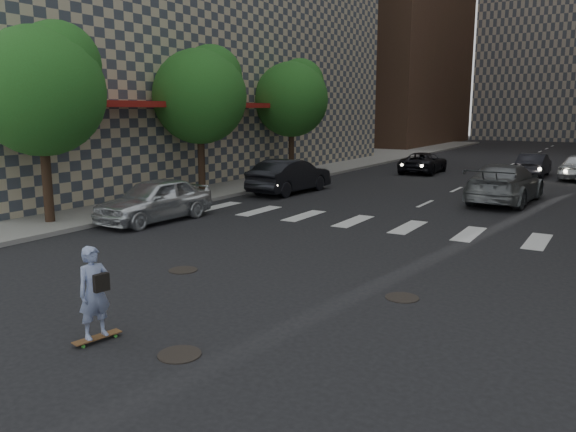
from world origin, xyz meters
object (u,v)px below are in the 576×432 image
object	(u,v)px
silver_sedan	(155,200)
traffic_car_b	(505,183)
traffic_car_a	(290,176)
skateboarder	(95,292)
tree_b	(202,92)
traffic_car_c	(423,163)
traffic_car_e	(534,165)
tree_a	(44,85)
tree_c	(293,96)

from	to	relation	value
silver_sedan	traffic_car_b	world-z (taller)	traffic_car_b
traffic_car_a	skateboarder	bearing A→B (deg)	113.80
tree_b	traffic_car_b	bearing A→B (deg)	22.02
skateboarder	silver_sedan	world-z (taller)	skateboarder
traffic_car_c	traffic_car_e	xyz separation A→B (m)	(6.18, 1.52, 0.04)
silver_sedan	traffic_car_b	distance (m)	14.45
silver_sedan	traffic_car_e	world-z (taller)	silver_sedan
skateboarder	traffic_car_e	world-z (taller)	skateboarder
tree_a	silver_sedan	bearing A→B (deg)	42.92
tree_a	traffic_car_c	bearing A→B (deg)	75.80
tree_c	traffic_car_b	distance (m)	13.16
traffic_car_a	traffic_car_c	distance (m)	12.03
tree_b	traffic_car_e	bearing A→B (deg)	53.36
traffic_car_c	traffic_car_e	world-z (taller)	traffic_car_e
silver_sedan	skateboarder	bearing A→B (deg)	-47.77
traffic_car_a	traffic_car_e	world-z (taller)	traffic_car_a
skateboarder	traffic_car_b	world-z (taller)	skateboarder
tree_b	traffic_car_c	size ratio (longest dim) A/B	1.44
skateboarder	traffic_car_c	world-z (taller)	skateboarder
skateboarder	tree_b	bearing A→B (deg)	134.38
skateboarder	traffic_car_a	bearing A→B (deg)	121.53
tree_c	traffic_car_c	size ratio (longest dim) A/B	1.44
tree_c	tree_b	bearing A→B (deg)	-90.00
silver_sedan	traffic_car_b	size ratio (longest dim) A/B	0.79
traffic_car_b	traffic_car_e	size ratio (longest dim) A/B	1.38
tree_b	traffic_car_e	xyz separation A→B (m)	(11.85, 15.93, -3.97)
tree_a	skateboarder	size ratio (longest dim) A/B	3.98
traffic_car_a	traffic_car_b	size ratio (longest dim) A/B	0.85
skateboarder	silver_sedan	bearing A→B (deg)	140.18
tree_b	silver_sedan	distance (m)	7.34
tree_c	silver_sedan	world-z (taller)	tree_c
skateboarder	traffic_car_b	size ratio (longest dim) A/B	0.29
traffic_car_a	traffic_car_b	bearing A→B (deg)	-162.86
tree_c	traffic_car_a	size ratio (longest dim) A/B	1.36
tree_c	silver_sedan	size ratio (longest dim) A/B	1.48
tree_a	skateboarder	bearing A→B (deg)	-33.16
skateboarder	traffic_car_b	bearing A→B (deg)	91.91
tree_a	tree_c	world-z (taller)	same
tree_c	skateboarder	size ratio (longest dim) A/B	3.98
tree_b	traffic_car_b	distance (m)	13.71
tree_a	skateboarder	xyz separation A→B (m)	(9.11, -5.95, -3.78)
silver_sedan	traffic_car_b	xyz separation A→B (m)	(9.76, 10.65, 0.06)
skateboarder	traffic_car_c	size ratio (longest dim) A/B	0.36
silver_sedan	tree_c	bearing A→B (deg)	103.43
skateboarder	tree_a	bearing A→B (deg)	158.09
tree_b	silver_sedan	world-z (taller)	tree_b
traffic_car_b	traffic_car_e	xyz separation A→B (m)	(-0.36, 11.00, -0.14)
tree_c	traffic_car_e	distance (m)	14.80
tree_b	traffic_car_c	xyz separation A→B (m)	(5.67, 14.41, -4.01)
traffic_car_e	silver_sedan	bearing A→B (deg)	67.49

